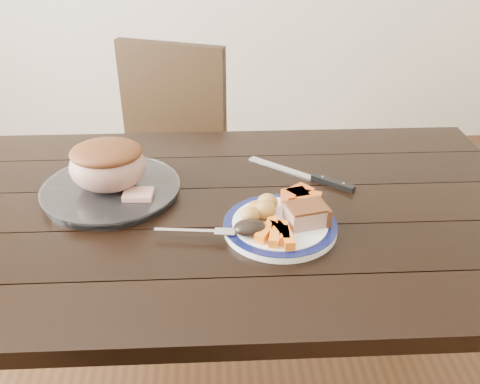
{
  "coord_description": "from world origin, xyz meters",
  "views": [
    {
      "loc": [
        0.02,
        -1.1,
        1.43
      ],
      "look_at": [
        0.08,
        -0.02,
        0.8
      ],
      "focal_mm": 40.0,
      "sensor_mm": 36.0,
      "label": 1
    }
  ],
  "objects": [
    {
      "name": "chair_far",
      "position": [
        -0.17,
        0.73,
        0.52
      ],
      "size": [
        0.54,
        0.55,
        0.93
      ],
      "rotation": [
        0.0,
        0.0,
        2.79
      ],
      "color": "black",
      "rests_on": "ground"
    },
    {
      "name": "dining_table",
      "position": [
        0.0,
        0.0,
        0.66
      ],
      "size": [
        1.61,
        0.91,
        0.75
      ],
      "rotation": [
        0.0,
        0.0,
        -0.01
      ],
      "color": "black",
      "rests_on": "ground"
    },
    {
      "name": "dinner_plate",
      "position": [
        0.17,
        -0.11,
        0.76
      ],
      "size": [
        0.26,
        0.26,
        0.02
      ],
      "primitive_type": "cylinder",
      "color": "white",
      "rests_on": "dining_table"
    },
    {
      "name": "carrot_batons",
      "position": [
        0.15,
        -0.16,
        0.78
      ],
      "size": [
        0.08,
        0.11,
        0.02
      ],
      "color": "orange",
      "rests_on": "dinner_plate"
    },
    {
      "name": "dark_mushroom",
      "position": [
        0.09,
        -0.15,
        0.79
      ],
      "size": [
        0.07,
        0.05,
        0.03
      ],
      "primitive_type": "ellipsoid",
      "color": "black",
      "rests_on": "dinner_plate"
    },
    {
      "name": "cut_slice",
      "position": [
        -0.16,
        0.02,
        0.78
      ],
      "size": [
        0.07,
        0.06,
        0.02
      ],
      "primitive_type": "cube",
      "rotation": [
        0.0,
        0.0,
        -0.07
      ],
      "color": "tan",
      "rests_on": "serving_platter"
    },
    {
      "name": "fork",
      "position": [
        -0.01,
        -0.13,
        0.77
      ],
      "size": [
        0.18,
        0.04,
        0.0
      ],
      "rotation": [
        0.0,
        0.0,
        -0.11
      ],
      "color": "silver",
      "rests_on": "dinner_plate"
    },
    {
      "name": "carving_knife",
      "position": [
        0.3,
        0.11,
        0.76
      ],
      "size": [
        0.26,
        0.22,
        0.01
      ],
      "rotation": [
        0.0,
        0.0,
        -0.7
      ],
      "color": "silver",
      "rests_on": "dining_table"
    },
    {
      "name": "pork_slice",
      "position": [
        0.22,
        -0.11,
        0.79
      ],
      "size": [
        0.1,
        0.09,
        0.04
      ],
      "primitive_type": "cube",
      "rotation": [
        0.0,
        0.0,
        0.23
      ],
      "color": "tan",
      "rests_on": "dinner_plate"
    },
    {
      "name": "plate_rim",
      "position": [
        0.17,
        -0.11,
        0.77
      ],
      "size": [
        0.26,
        0.26,
        0.02
      ],
      "primitive_type": "torus",
      "color": "#0C123F",
      "rests_on": "dinner_plate"
    },
    {
      "name": "roast_joint",
      "position": [
        -0.24,
        0.08,
        0.83
      ],
      "size": [
        0.19,
        0.16,
        0.12
      ],
      "primitive_type": "ellipsoid",
      "color": "#A57465",
      "rests_on": "serving_platter"
    },
    {
      "name": "pumpkin_wedges",
      "position": [
        0.22,
        -0.04,
        0.79
      ],
      "size": [
        0.09,
        0.09,
        0.04
      ],
      "color": "#E55A19",
      "rests_on": "dinner_plate"
    },
    {
      "name": "serving_platter",
      "position": [
        -0.24,
        0.08,
        0.76
      ],
      "size": [
        0.34,
        0.34,
        0.02
      ],
      "primitive_type": "cylinder",
      "color": "white",
      "rests_on": "dining_table"
    },
    {
      "name": "roasted_potatoes",
      "position": [
        0.12,
        -0.08,
        0.79
      ],
      "size": [
        0.09,
        0.09,
        0.04
      ],
      "color": "gold",
      "rests_on": "dinner_plate"
    }
  ]
}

